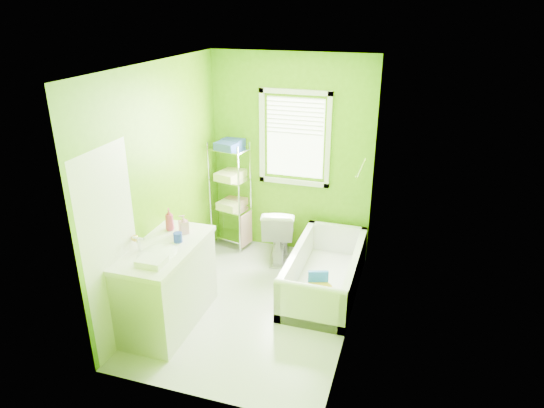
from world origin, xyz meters
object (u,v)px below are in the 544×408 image
(bathtub, at_px, (324,277))
(wire_shelf_unit, at_px, (232,184))
(toilet, at_px, (279,232))
(vanity, at_px, (167,283))

(bathtub, distance_m, wire_shelf_unit, 1.78)
(toilet, relative_size, wire_shelf_unit, 0.49)
(vanity, bearing_deg, wire_shelf_unit, 90.19)
(toilet, distance_m, wire_shelf_unit, 0.90)
(bathtub, relative_size, toilet, 2.19)
(toilet, bearing_deg, vanity, 54.97)
(vanity, height_order, wire_shelf_unit, wire_shelf_unit)
(toilet, height_order, vanity, vanity)
(bathtub, height_order, wire_shelf_unit, wire_shelf_unit)
(wire_shelf_unit, bearing_deg, bathtub, -27.75)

